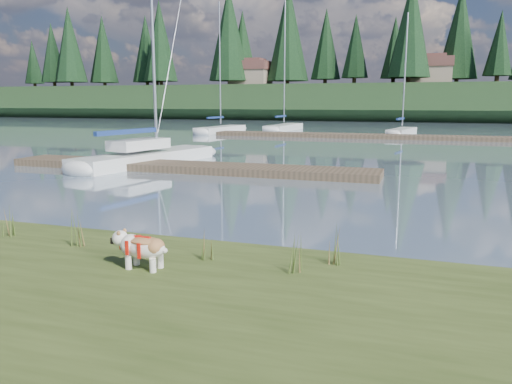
% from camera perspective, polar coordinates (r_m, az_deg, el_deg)
% --- Properties ---
extents(ground, '(200.00, 200.00, 0.00)m').
position_cam_1_polar(ground, '(40.12, 10.75, 6.12)').
color(ground, gray).
rests_on(ground, ground).
extents(ridge, '(200.00, 20.00, 5.00)m').
position_cam_1_polar(ridge, '(82.84, 14.88, 9.81)').
color(ridge, black).
rests_on(ridge, ground).
extents(bulldog, '(0.93, 0.42, 0.56)m').
position_cam_1_polar(bulldog, '(7.81, -12.89, -6.05)').
color(bulldog, silver).
rests_on(bulldog, bank).
extents(sailboat_main, '(3.56, 9.04, 12.76)m').
position_cam_1_polar(sailboat_main, '(23.85, -11.35, 4.29)').
color(sailboat_main, silver).
rests_on(sailboat_main, ground).
extents(dock_near, '(16.00, 2.00, 0.30)m').
position_cam_1_polar(dock_near, '(21.03, -8.09, 2.85)').
color(dock_near, '#4C3D2C').
rests_on(dock_near, ground).
extents(dock_far, '(26.00, 2.20, 0.30)m').
position_cam_1_polar(dock_far, '(39.90, 13.62, 6.20)').
color(dock_far, '#4C3D2C').
rests_on(dock_far, ground).
extents(sailboat_bg_0, '(2.49, 8.04, 11.48)m').
position_cam_1_polar(sailboat_bg_0, '(46.40, -3.63, 7.23)').
color(sailboat_bg_0, silver).
rests_on(sailboat_bg_0, ground).
extents(sailboat_bg_1, '(2.12, 8.56, 12.59)m').
position_cam_1_polar(sailboat_bg_1, '(50.06, 3.48, 7.47)').
color(sailboat_bg_1, silver).
rests_on(sailboat_bg_1, ground).
extents(sailboat_bg_2, '(2.50, 6.70, 10.03)m').
position_cam_1_polar(sailboat_bg_2, '(44.69, 16.50, 6.72)').
color(sailboat_bg_2, silver).
rests_on(sailboat_bg_2, ground).
extents(weed_0, '(0.17, 0.14, 0.69)m').
position_cam_1_polar(weed_0, '(9.30, -19.81, -4.15)').
color(weed_0, '#475B23').
rests_on(weed_0, bank).
extents(weed_1, '(0.17, 0.14, 0.40)m').
position_cam_1_polar(weed_1, '(8.81, -14.42, -5.48)').
color(weed_1, '#475B23').
rests_on(weed_1, bank).
extents(weed_2, '(0.17, 0.14, 0.64)m').
position_cam_1_polar(weed_2, '(7.49, 4.65, -7.19)').
color(weed_2, '#475B23').
rests_on(weed_2, bank).
extents(weed_3, '(0.17, 0.14, 0.62)m').
position_cam_1_polar(weed_3, '(10.49, -26.40, -3.19)').
color(weed_3, '#475B23').
rests_on(weed_3, bank).
extents(weed_4, '(0.17, 0.14, 0.49)m').
position_cam_1_polar(weed_4, '(8.06, -5.53, -6.39)').
color(weed_4, '#475B23').
rests_on(weed_4, bank).
extents(weed_5, '(0.17, 0.14, 0.65)m').
position_cam_1_polar(weed_5, '(7.93, 9.04, -6.23)').
color(weed_5, '#475B23').
rests_on(weed_5, bank).
extents(mud_lip, '(60.00, 0.50, 0.14)m').
position_cam_1_polar(mud_lip, '(10.05, -14.44, -6.15)').
color(mud_lip, '#33281C').
rests_on(mud_lip, ground).
extents(conifer_0, '(5.72, 5.72, 14.15)m').
position_cam_1_polar(conifer_0, '(98.03, -20.54, 15.49)').
color(conifer_0, '#382619').
rests_on(conifer_0, ridge).
extents(conifer_1, '(4.40, 4.40, 11.30)m').
position_cam_1_polar(conifer_1, '(92.90, -11.36, 15.40)').
color(conifer_1, '#382619').
rests_on(conifer_1, ridge).
extents(conifer_2, '(6.60, 6.60, 16.05)m').
position_cam_1_polar(conifer_2, '(84.05, -3.11, 17.69)').
color(conifer_2, '#382619').
rests_on(conifer_2, ridge).
extents(conifer_3, '(4.84, 4.84, 12.25)m').
position_cam_1_polar(conifer_3, '(83.56, 8.00, 16.40)').
color(conifer_3, '#382619').
rests_on(conifer_3, ridge).
extents(conifer_4, '(6.16, 6.16, 15.10)m').
position_cam_1_polar(conifer_4, '(76.39, 17.27, 17.65)').
color(conifer_4, '#382619').
rests_on(conifer_4, ridge).
extents(conifer_5, '(3.96, 3.96, 10.35)m').
position_cam_1_polar(conifer_5, '(80.65, 26.09, 15.04)').
color(conifer_5, '#382619').
rests_on(conifer_5, ridge).
extents(house_0, '(6.30, 5.30, 4.65)m').
position_cam_1_polar(house_0, '(84.33, -0.61, 13.42)').
color(house_0, gray).
rests_on(house_0, ridge).
extents(house_1, '(6.30, 5.30, 4.65)m').
position_cam_1_polar(house_1, '(80.79, 19.31, 12.99)').
color(house_1, gray).
rests_on(house_1, ridge).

